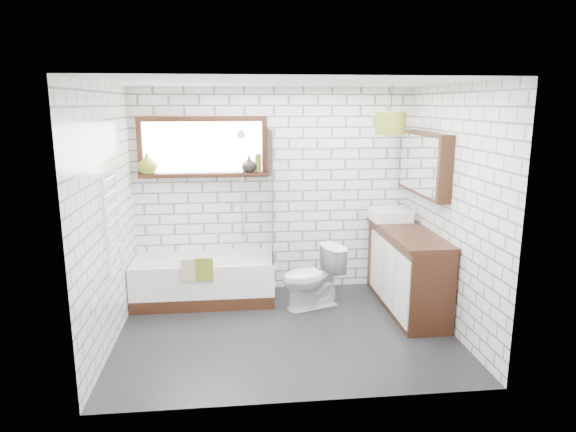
{
  "coord_description": "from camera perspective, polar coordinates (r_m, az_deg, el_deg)",
  "views": [
    {
      "loc": [
        -0.51,
        -4.91,
        2.31
      ],
      "look_at": [
        0.05,
        0.25,
        1.17
      ],
      "focal_mm": 32.0,
      "sensor_mm": 36.0,
      "label": 1
    }
  ],
  "objects": [
    {
      "name": "vase_olive",
      "position": [
        6.26,
        -15.35,
        5.47
      ],
      "size": [
        0.26,
        0.26,
        0.24
      ],
      "primitive_type": "imported",
      "rotation": [
        0.0,
        0.0,
        0.16
      ],
      "color": "olive",
      "rests_on": "window"
    },
    {
      "name": "bathtub",
      "position": [
        6.21,
        -9.32,
        -6.99
      ],
      "size": [
        1.63,
        0.72,
        0.53
      ],
      "primitive_type": "cube",
      "color": "white",
      "rests_on": "floor"
    },
    {
      "name": "basin",
      "position": [
        6.33,
        11.29,
        0.13
      ],
      "size": [
        0.46,
        0.4,
        0.13
      ],
      "primitive_type": "cube",
      "color": "white",
      "rests_on": "vanity"
    },
    {
      "name": "vanity",
      "position": [
        6.03,
        13.05,
        -5.77
      ],
      "size": [
        0.52,
        1.61,
        0.92
      ],
      "primitive_type": "cube",
      "color": "black",
      "rests_on": "floor"
    },
    {
      "name": "tap",
      "position": [
        6.37,
        12.69,
        0.65
      ],
      "size": [
        0.03,
        0.03,
        0.14
      ],
      "primitive_type": "cylinder",
      "rotation": [
        0.0,
        0.0,
        0.17
      ],
      "color": "silver",
      "rests_on": "vanity"
    },
    {
      "name": "wall_front",
      "position": [
        3.79,
        1.77,
        -3.78
      ],
      "size": [
        3.4,
        0.01,
        2.5
      ],
      "primitive_type": "cube",
      "color": "white",
      "rests_on": "ground"
    },
    {
      "name": "wall_back",
      "position": [
        6.33,
        -1.52,
        2.78
      ],
      "size": [
        3.4,
        0.01,
        2.5
      ],
      "primitive_type": "cube",
      "color": "white",
      "rests_on": "ground"
    },
    {
      "name": "towel_beige",
      "position": [
        5.8,
        -10.82,
        -5.91
      ],
      "size": [
        0.19,
        0.05,
        0.25
      ],
      "primitive_type": "cube",
      "color": "tan",
      "rests_on": "bathtub"
    },
    {
      "name": "wall_right",
      "position": [
        5.49,
        17.7,
        0.71
      ],
      "size": [
        0.01,
        2.6,
        2.5
      ],
      "primitive_type": "cube",
      "color": "white",
      "rests_on": "ground"
    },
    {
      "name": "window",
      "position": [
        6.2,
        -9.43,
        7.54
      ],
      "size": [
        1.52,
        0.16,
        0.68
      ],
      "primitive_type": "cube",
      "color": "black",
      "rests_on": "wall_back"
    },
    {
      "name": "bottle",
      "position": [
        6.19,
        -3.33,
        5.72
      ],
      "size": [
        0.09,
        0.09,
        0.22
      ],
      "primitive_type": "cylinder",
      "rotation": [
        0.0,
        0.0,
        -0.29
      ],
      "color": "olive",
      "rests_on": "window"
    },
    {
      "name": "pendant",
      "position": [
        5.75,
        11.33,
        10.1
      ],
      "size": [
        0.33,
        0.33,
        0.24
      ],
      "primitive_type": "cylinder",
      "color": "olive",
      "rests_on": "ceiling"
    },
    {
      "name": "shower_screen",
      "position": [
        5.96,
        -2.02,
        2.43
      ],
      "size": [
        0.02,
        0.72,
        1.5
      ],
      "primitive_type": "cube",
      "color": "white",
      "rests_on": "bathtub"
    },
    {
      "name": "toilet",
      "position": [
        5.92,
        2.69,
        -6.82
      ],
      "size": [
        0.61,
        0.8,
        0.72
      ],
      "primitive_type": "imported",
      "rotation": [
        0.0,
        0.0,
        -1.24
      ],
      "color": "white",
      "rests_on": "floor"
    },
    {
      "name": "ceiling",
      "position": [
        4.94,
        -0.3,
        14.7
      ],
      "size": [
        3.4,
        2.6,
        0.01
      ],
      "primitive_type": "cube",
      "color": "white",
      "rests_on": "ground"
    },
    {
      "name": "vase_dark",
      "position": [
        6.19,
        -4.34,
        5.6
      ],
      "size": [
        0.23,
        0.23,
        0.2
      ],
      "primitive_type": "imported",
      "rotation": [
        0.0,
        0.0,
        -0.3
      ],
      "color": "black",
      "rests_on": "window"
    },
    {
      "name": "floor",
      "position": [
        5.45,
        -0.27,
        -12.69
      ],
      "size": [
        3.4,
        2.6,
        0.01
      ],
      "primitive_type": "cube",
      "color": "black",
      "rests_on": "ground"
    },
    {
      "name": "towel_green",
      "position": [
        5.79,
        -9.28,
        -5.88
      ],
      "size": [
        0.19,
        0.05,
        0.26
      ],
      "primitive_type": "cube",
      "color": "olive",
      "rests_on": "bathtub"
    },
    {
      "name": "shower_riser",
      "position": [
        6.25,
        -5.15,
        3.54
      ],
      "size": [
        0.02,
        0.02,
        1.3
      ],
      "primitive_type": "cylinder",
      "color": "silver",
      "rests_on": "wall_back"
    },
    {
      "name": "wall_left",
      "position": [
        5.16,
        -19.45,
        -0.13
      ],
      "size": [
        0.01,
        2.6,
        2.5
      ],
      "primitive_type": "cube",
      "color": "white",
      "rests_on": "ground"
    },
    {
      "name": "towel_radiator",
      "position": [
        5.16,
        -18.93,
        -0.66
      ],
      "size": [
        0.06,
        0.52,
        1.0
      ],
      "primitive_type": "cube",
      "color": "white",
      "rests_on": "wall_left"
    },
    {
      "name": "mirror_cabinet",
      "position": [
        5.95,
        14.88,
        5.64
      ],
      "size": [
        0.16,
        1.2,
        0.7
      ],
      "primitive_type": "cube",
      "color": "black",
      "rests_on": "wall_right"
    }
  ]
}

